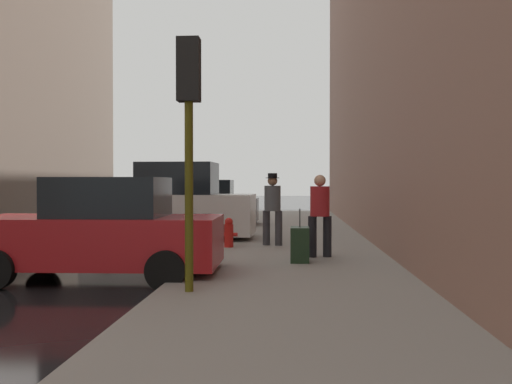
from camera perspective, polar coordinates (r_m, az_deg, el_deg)
sidewalk at (r=11.32m, az=3.81°, el=-7.30°), size 4.00×40.00×0.15m
parked_red_hatchback at (r=10.27m, az=-15.25°, el=-3.83°), size 4.24×2.13×1.79m
parked_white_van at (r=16.00m, az=-8.34°, el=-1.44°), size 4.63×2.13×2.25m
parked_gray_coupe at (r=21.20m, az=-5.37°, el=-1.33°), size 4.23×2.12×1.79m
fire_hydrant at (r=13.69m, az=-2.74°, el=-4.08°), size 0.42×0.22×0.70m
traffic_light at (r=8.22m, az=-6.73°, el=8.33°), size 0.32×0.32×3.60m
pedestrian_in_red_jacket at (r=11.92m, az=6.40°, el=-1.91°), size 0.53×0.48×1.71m
pedestrian_with_beanie at (r=14.04m, az=1.66°, el=-1.34°), size 0.53×0.50×1.78m
rolling_suitcase at (r=11.20m, az=4.40°, el=-5.25°), size 0.36×0.56×1.04m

